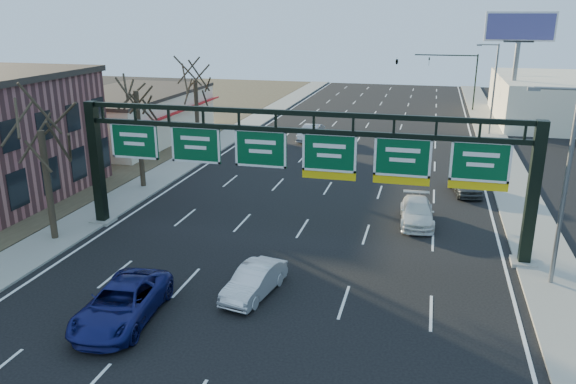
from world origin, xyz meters
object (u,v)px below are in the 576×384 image
(sign_gantry, at_px, (298,159))
(car_blue_suv, at_px, (122,303))
(car_silver_sedan, at_px, (254,281))
(car_white_wagon, at_px, (417,212))

(sign_gantry, distance_m, car_blue_suv, 11.54)
(car_silver_sedan, distance_m, car_white_wagon, 12.69)
(car_blue_suv, relative_size, car_white_wagon, 1.18)
(sign_gantry, distance_m, car_silver_sedan, 7.47)
(sign_gantry, xyz_separation_m, car_silver_sedan, (-0.43, -6.31, -3.96))
(car_blue_suv, distance_m, car_white_wagon, 18.04)
(car_silver_sedan, xyz_separation_m, car_white_wagon, (6.61, 10.83, 0.01))
(car_silver_sedan, bearing_deg, car_blue_suv, -132.57)
(sign_gantry, height_order, car_blue_suv, sign_gantry)
(sign_gantry, xyz_separation_m, car_blue_suv, (-4.92, -9.70, -3.86))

